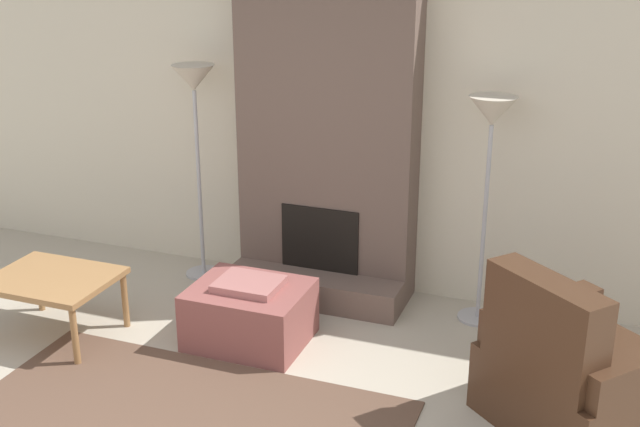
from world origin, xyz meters
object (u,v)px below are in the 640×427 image
at_px(side_table, 53,283).
at_px(armchair, 575,380).
at_px(floor_lamp_left, 195,98).
at_px(ottoman, 250,313).
at_px(floor_lamp_right, 491,132).

bearing_deg(side_table, armchair, 2.34).
relative_size(armchair, floor_lamp_left, 0.75).
relative_size(ottoman, armchair, 0.60).
bearing_deg(floor_lamp_right, armchair, -57.48).
xyz_separation_m(armchair, floor_lamp_left, (-2.91, 1.12, 1.14)).
bearing_deg(side_table, floor_lamp_right, 25.46).
height_order(side_table, floor_lamp_right, floor_lamp_right).
relative_size(floor_lamp_left, floor_lamp_right, 1.05).
relative_size(side_table, floor_lamp_right, 0.50).
relative_size(ottoman, floor_lamp_left, 0.45).
height_order(ottoman, side_table, ottoman).
height_order(ottoman, floor_lamp_right, floor_lamp_right).
xyz_separation_m(side_table, floor_lamp_right, (2.63, 1.25, 0.97)).
distance_m(armchair, side_table, 3.35).
xyz_separation_m(ottoman, floor_lamp_left, (-0.82, 0.86, 1.23)).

